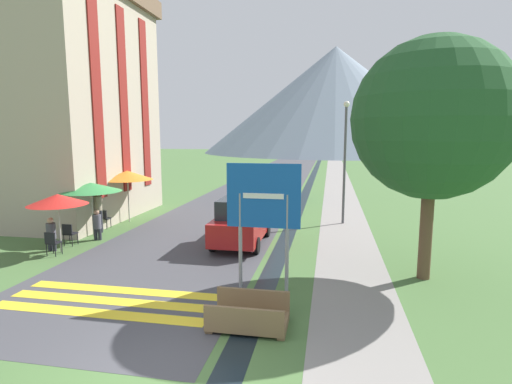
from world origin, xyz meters
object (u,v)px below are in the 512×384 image
road_sign (263,207)px  cafe_umbrella_front_red (58,200)px  hotel_building (76,93)px  cafe_chair_far_left (104,217)px  cafe_umbrella_middle_green (91,187)px  cafe_chair_near_left (69,232)px  parked_car_near (242,221)px  person_seated_near (97,223)px  footbridge (249,317)px  person_seated_far (51,232)px  parked_car_far (277,186)px  person_standing_terrace (98,209)px  tree_by_path (433,119)px  streetlamp (345,153)px  cafe_umbrella_rear_orange (127,175)px  cafe_chair_nearest (52,241)px

road_sign → cafe_umbrella_front_red: (-7.66, 2.10, -0.37)m
hotel_building → cafe_chair_far_left: hotel_building is taller
cafe_chair_far_left → cafe_umbrella_middle_green: (0.24, -1.21, 1.52)m
cafe_chair_far_left → cafe_chair_near_left: same height
parked_car_near → cafe_chair_far_left: 6.69m
cafe_chair_near_left → person_seated_near: person_seated_near is taller
footbridge → person_seated_far: 9.22m
footbridge → parked_car_far: size_ratio=0.42×
cafe_chair_near_left → person_standing_terrace: person_standing_terrace is taller
person_seated_near → tree_by_path: bearing=-10.2°
road_sign → footbridge: (0.02, -2.08, -2.06)m
person_seated_far → streetlamp: size_ratio=0.22×
hotel_building → streetlamp: hotel_building is taller
cafe_chair_far_left → cafe_chair_near_left: bearing=-64.7°
cafe_umbrella_front_red → person_seated_near: (0.30, 1.81, -1.24)m
tree_by_path → cafe_umbrella_front_red: bearing=178.4°
cafe_chair_far_left → cafe_umbrella_rear_orange: cafe_umbrella_rear_orange is taller
cafe_chair_nearest → hotel_building: bearing=111.4°
cafe_chair_far_left → hotel_building: bearing=160.0°
hotel_building → tree_by_path: bearing=-21.7°
cafe_umbrella_front_red → cafe_umbrella_middle_green: 2.38m
parked_car_near → person_seated_near: bearing=-175.2°
cafe_umbrella_rear_orange → hotel_building: bearing=168.8°
road_sign → parked_car_near: 4.87m
cafe_umbrella_rear_orange → person_standing_terrace: size_ratio=1.39×
cafe_chair_nearest → person_seated_near: 2.24m
parked_car_near → person_seated_far: 6.89m
cafe_umbrella_rear_orange → streetlamp: streetlamp is taller
footbridge → cafe_umbrella_front_red: bearing=151.5°
person_seated_far → person_standing_terrace: size_ratio=0.69×
parked_car_near → cafe_chair_far_left: bearing=169.0°
cafe_chair_far_left → streetlamp: 11.29m
cafe_chair_nearest → parked_car_near: bearing=19.8°
person_seated_far → person_standing_terrace: person_standing_terrace is taller
hotel_building → cafe_chair_nearest: hotel_building is taller
road_sign → tree_by_path: tree_by_path is taller
cafe_chair_far_left → footbridge: bearing=-22.8°
cafe_umbrella_front_red → person_seated_near: size_ratio=1.71×
hotel_building → cafe_umbrella_middle_green: size_ratio=4.69×
parked_car_far → person_standing_terrace: bearing=-123.0°
road_sign → person_seated_near: bearing=152.0°
cafe_umbrella_front_red → person_standing_terrace: (-0.32, 2.93, -0.89)m
road_sign → parked_car_far: road_sign is taller
cafe_chair_near_left → cafe_chair_far_left: bearing=89.2°
road_sign → cafe_chair_far_left: (-8.14, 5.67, -1.77)m
cafe_chair_nearest → cafe_umbrella_middle_green: 3.17m
person_seated_near → road_sign: bearing=-28.0°
hotel_building → person_seated_near: (3.22, -3.86, -5.49)m
hotel_building → person_seated_far: bearing=-66.1°
person_seated_near → cafe_umbrella_rear_orange: bearing=96.8°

